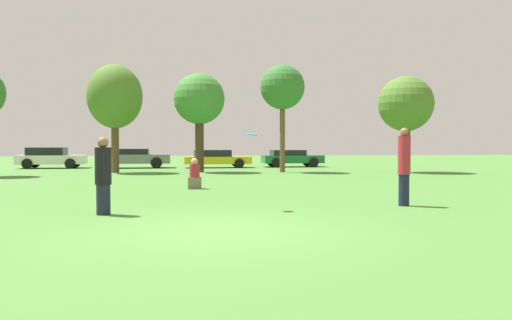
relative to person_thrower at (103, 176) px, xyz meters
The scene contains 13 objects.
ground_plane 3.47m from the person_thrower, 45.97° to the right, with size 120.00×120.00×0.00m, color #477A33.
person_thrower is the anchor object (origin of this frame).
person_catcher 7.16m from the person_thrower, ahead, with size 0.31×0.31×1.93m.
frisbee 3.44m from the person_thrower, ahead, with size 0.28×0.27×0.09m.
bystander_sitting 6.66m from the person_thrower, 71.74° to the left, with size 0.46×0.38×1.05m.
tree_1 17.32m from the person_thrower, 96.54° to the left, with size 2.92×2.92×5.79m.
tree_2 17.32m from the person_thrower, 81.39° to the left, with size 2.78×2.78×5.39m.
tree_3 18.09m from the person_thrower, 66.56° to the left, with size 2.43×2.43×5.85m.
tree_4 20.52m from the person_thrower, 47.97° to the left, with size 2.98×2.98×5.21m.
parked_car_white 23.81m from the person_thrower, 106.40° to the left, with size 4.14×2.10×1.32m.
parked_car_grey 22.47m from the person_thrower, 93.89° to the left, with size 4.57×2.08×1.24m.
parked_car_yellow 22.40m from the person_thrower, 80.33° to the left, with size 4.34×1.92×1.16m.
parked_car_green 24.32m from the person_thrower, 68.59° to the left, with size 4.08×1.97×1.14m.
Camera 1 is at (-0.59, -9.06, 1.53)m, focal length 36.22 mm.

